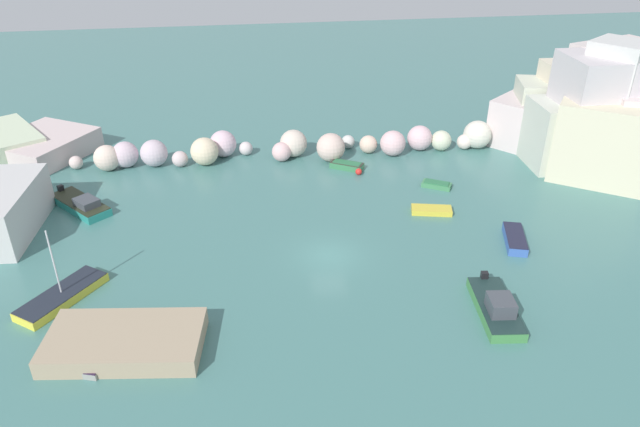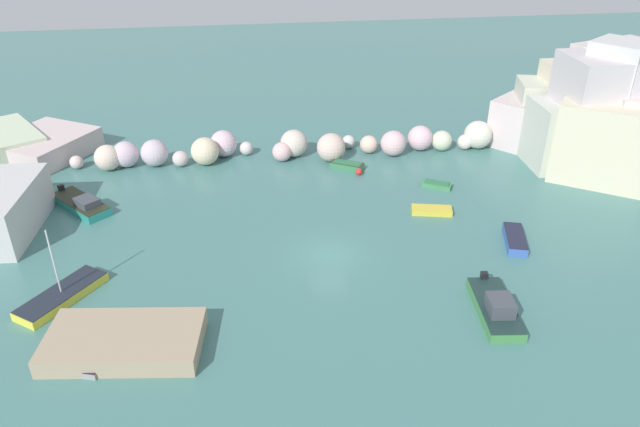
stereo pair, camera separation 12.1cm
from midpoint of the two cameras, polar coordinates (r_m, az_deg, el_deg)
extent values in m
plane|color=#457975|center=(42.48, 0.81, -4.04)|extent=(160.00, 160.00, 0.00)
cube|color=beige|center=(63.47, -24.88, 5.86)|extent=(10.53, 10.81, 2.09)
cube|color=beige|center=(57.87, 25.32, 6.31)|extent=(9.85, 9.48, 7.02)
cube|color=silver|center=(59.45, 25.33, 8.60)|extent=(8.43, 6.14, 10.33)
cube|color=beige|center=(63.45, 25.85, 9.69)|extent=(9.20, 7.43, 10.39)
cube|color=beige|center=(59.48, 22.23, 7.01)|extent=(6.49, 5.58, 6.02)
cube|color=beige|center=(63.98, 21.35, 8.83)|extent=(8.47, 6.29, 6.38)
cube|color=silver|center=(59.33, 25.66, 9.11)|extent=(5.93, 5.96, 11.53)
cube|color=beige|center=(63.19, 23.46, 9.05)|extent=(6.46, 7.62, 8.16)
cube|color=beige|center=(63.66, 20.08, 8.13)|extent=(10.51, 10.51, 4.64)
sphere|color=beige|center=(59.54, -22.27, 4.51)|extent=(1.24, 1.24, 1.24)
sphere|color=beige|center=(58.04, -19.69, 5.00)|extent=(2.37, 2.37, 2.37)
sphere|color=beige|center=(58.19, -18.12, 5.36)|extent=(2.41, 2.41, 2.41)
sphere|color=beige|center=(57.62, -15.59, 5.56)|extent=(2.49, 2.49, 2.49)
sphere|color=beige|center=(57.09, -13.25, 5.08)|extent=(1.47, 1.47, 1.47)
sphere|color=beige|center=(56.81, -11.00, 5.83)|extent=(2.59, 2.59, 2.59)
sphere|color=beige|center=(58.31, -9.29, 6.58)|extent=(2.54, 2.54, 2.54)
sphere|color=beige|center=(58.53, -7.13, 6.17)|extent=(1.31, 1.31, 1.31)
sphere|color=beige|center=(56.79, -3.74, 5.89)|extent=(1.82, 1.82, 1.82)
sphere|color=beige|center=(57.63, -2.61, 6.70)|extent=(2.61, 2.61, 2.61)
sphere|color=beige|center=(56.53, 0.97, 6.31)|extent=(2.69, 2.69, 2.69)
sphere|color=silver|center=(59.71, 2.63, 6.85)|extent=(1.31, 1.31, 1.31)
sphere|color=beige|center=(58.66, 4.57, 6.59)|extent=(1.74, 1.74, 1.74)
sphere|color=beige|center=(58.22, 6.89, 6.66)|extent=(2.44, 2.44, 2.44)
sphere|color=beige|center=(59.85, 9.41, 7.11)|extent=(2.44, 2.44, 2.44)
sphere|color=beige|center=(60.21, 11.41, 6.83)|extent=(1.98, 1.98, 1.98)
sphere|color=beige|center=(61.09, 13.53, 6.66)|extent=(1.47, 1.47, 1.47)
sphere|color=beige|center=(61.46, 14.70, 7.29)|extent=(2.75, 2.75, 2.75)
cube|color=tan|center=(36.11, -18.18, -11.52)|extent=(9.16, 5.73, 1.12)
sphere|color=red|center=(54.18, 3.64, 3.99)|extent=(0.60, 0.60, 0.60)
cube|color=#3960B4|center=(46.02, 17.98, -2.34)|extent=(2.43, 4.10, 0.62)
cube|color=#1F2035|center=(45.85, 18.05, -1.97)|extent=(2.38, 4.02, 0.06)
cube|color=yellow|center=(41.47, -23.40, -7.25)|extent=(5.15, 5.95, 0.56)
cube|color=#1F2530|center=(41.30, -23.49, -6.90)|extent=(5.04, 5.83, 0.06)
cylinder|color=silver|center=(40.12, -24.11, -4.29)|extent=(0.10, 0.10, 4.53)
cube|color=#387A4D|center=(55.35, 2.51, 4.55)|extent=(3.18, 2.55, 0.54)
cube|color=#303229|center=(55.23, 2.52, 4.84)|extent=(3.12, 2.50, 0.06)
cube|color=#2D7047|center=(55.22, 2.52, 4.85)|extent=(2.70, 2.17, 0.08)
cube|color=gray|center=(35.81, -21.85, -13.50)|extent=(2.56, 1.88, 0.38)
cube|color=#2C1D37|center=(35.67, -21.92, -13.24)|extent=(2.51, 1.84, 0.06)
cube|color=teal|center=(52.15, -21.93, 0.77)|extent=(5.53, 5.96, 0.62)
cube|color=#2A2F1F|center=(52.00, -22.00, 1.10)|extent=(5.41, 5.85, 0.06)
cube|color=#3F444C|center=(50.90, -21.40, 0.98)|extent=(2.28, 2.32, 0.64)
cube|color=black|center=(54.31, -23.53, 2.22)|extent=(0.57, 0.56, 0.50)
cube|color=#418445|center=(38.63, 16.26, -8.66)|extent=(2.80, 5.94, 0.61)
cube|color=#1B3130|center=(38.43, 16.33, -8.26)|extent=(2.75, 5.83, 0.06)
cube|color=#3F444C|center=(37.60, 16.74, -8.38)|extent=(1.66, 1.87, 0.99)
cube|color=black|center=(40.39, 15.30, -5.70)|extent=(0.48, 0.41, 0.50)
cube|color=gold|center=(48.58, 10.50, 0.31)|extent=(3.38, 1.98, 0.45)
cube|color=#418354|center=(52.82, 10.97, 2.68)|extent=(2.68, 2.19, 0.40)
cube|color=#2D7047|center=(52.71, 11.00, 2.91)|extent=(2.28, 1.86, 0.08)
camera|label=1|loc=(0.06, -90.08, -0.04)|focal=33.61mm
camera|label=2|loc=(0.06, 89.92, 0.04)|focal=33.61mm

